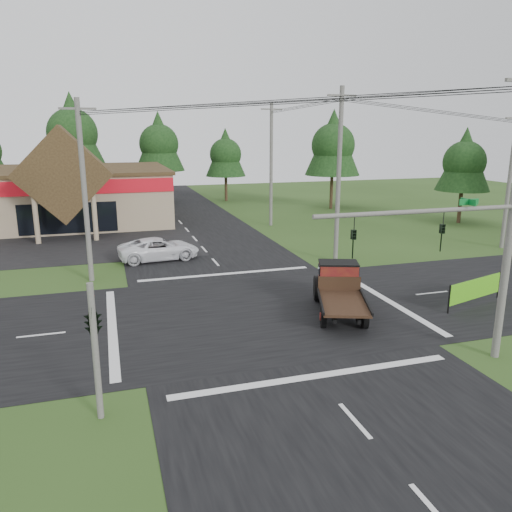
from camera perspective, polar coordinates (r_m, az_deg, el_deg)
name	(u,v)px	position (r m, az deg, el deg)	size (l,w,h in m)	color
ground	(259,312)	(24.83, 0.33, -6.42)	(120.00, 120.00, 0.00)	#2A4518
road_ns	(259,312)	(24.82, 0.33, -6.40)	(12.00, 120.00, 0.02)	black
road_ew	(259,312)	(24.82, 0.33, -6.39)	(120.00, 12.00, 0.02)	black
parking_apron	(12,247)	(42.71, -26.09, 0.91)	(28.00, 14.00, 0.02)	black
cvs_building	(7,196)	(52.85, -26.54, 6.19)	(30.40, 18.20, 9.19)	tan
traffic_signal_mast	(471,251)	(19.90, 23.35, 0.52)	(8.12, 0.24, 7.00)	#595651
traffic_signal_corner	(92,309)	(15.77, -18.22, -5.81)	(0.53, 2.48, 4.40)	#595651
utility_pole_nr	(512,216)	(20.81, 27.24, 4.07)	(2.00, 0.30, 11.00)	#595651
utility_pole_nw	(84,191)	(30.41, -19.03, 7.08)	(2.00, 0.30, 10.50)	#595651
utility_pole_ne	(339,175)	(33.80, 9.44, 9.14)	(2.00, 0.30, 11.50)	#595651
utility_pole_far	(510,179)	(41.94, 27.00, 7.85)	(2.00, 0.30, 10.20)	#595651
utility_pole_n	(271,164)	(46.74, 1.75, 10.46)	(2.00, 0.30, 11.20)	#595651
tree_row_c	(72,131)	(63.28, -20.28, 13.28)	(7.28, 7.28, 13.13)	#332316
tree_row_d	(159,142)	(64.59, -11.04, 12.68)	(6.16, 6.16, 11.11)	#332316
tree_row_e	(226,153)	(64.02, -3.50, 11.69)	(5.04, 5.04, 9.09)	#332316
tree_side_ne	(333,143)	(57.85, 8.81, 12.63)	(6.16, 6.16, 11.11)	#332316
tree_side_e_near	(465,160)	(52.02, 22.73, 10.09)	(5.04, 5.04, 9.09)	#332316
antique_flatbed_truck	(340,291)	(24.45, 9.62, -3.98)	(2.19, 5.72, 2.39)	#560C16
roadside_banner	(475,292)	(27.81, 23.75, -3.76)	(4.35, 0.13, 1.49)	#4DA716
white_pickup	(159,249)	(35.22, -11.04, 0.82)	(2.55, 5.52, 1.53)	white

